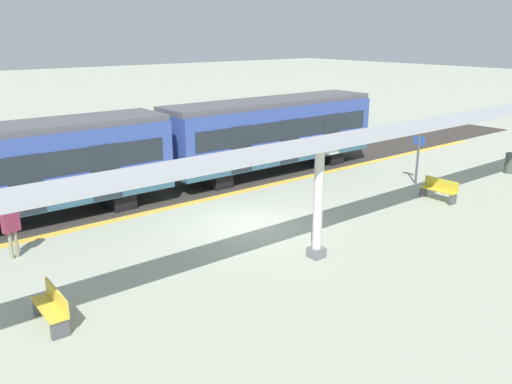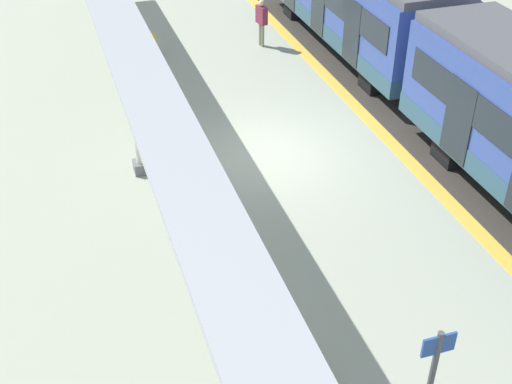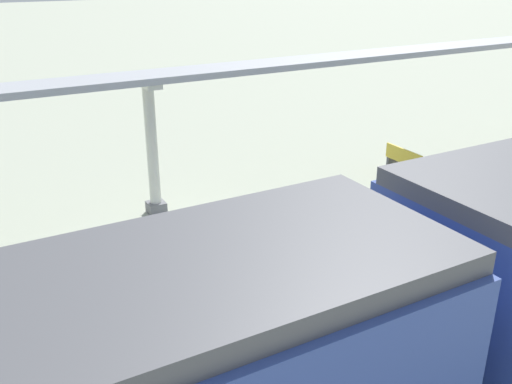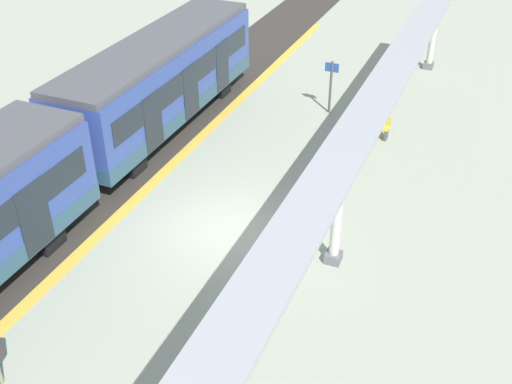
{
  "view_description": "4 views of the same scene",
  "coord_description": "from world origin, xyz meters",
  "px_view_note": "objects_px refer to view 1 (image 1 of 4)",
  "views": [
    {
      "loc": [
        13.6,
        -10.77,
        6.5
      ],
      "look_at": [
        0.91,
        -0.61,
        1.56
      ],
      "focal_mm": 37.1,
      "sensor_mm": 36.0,
      "label": 1
    },
    {
      "loc": [
        5.08,
        14.75,
        9.46
      ],
      "look_at": [
        1.65,
        4.24,
        1.88
      ],
      "focal_mm": 47.29,
      "sensor_mm": 36.0,
      "label": 2
    },
    {
      "loc": [
        -9.56,
        4.13,
        6.02
      ],
      "look_at": [
        -0.28,
        -1.1,
        1.67
      ],
      "focal_mm": 39.99,
      "sensor_mm": 36.0,
      "label": 3
    },
    {
      "loc": [
        6.55,
        -13.59,
        11.27
      ],
      "look_at": [
        1.12,
        -0.64,
        2.07
      ],
      "focal_mm": 43.55,
      "sensor_mm": 36.0,
      "label": 4
    }
  ],
  "objects_px": {
    "passenger_waiting_near_edge": "(11,225)",
    "platform_info_sign": "(418,155)",
    "train_far_carriage": "(271,134)",
    "trash_bin": "(510,163)",
    "bench_mid_platform": "(439,190)",
    "bench_near_end": "(53,307)",
    "train_near_carriage": "(14,173)",
    "canopy_pillar_second": "(318,203)"
  },
  "relations": [
    {
      "from": "bench_near_end",
      "to": "passenger_waiting_near_edge",
      "type": "xyz_separation_m",
      "value": [
        -4.53,
        0.36,
        0.62
      ]
    },
    {
      "from": "passenger_waiting_near_edge",
      "to": "canopy_pillar_second",
      "type": "bearing_deg",
      "value": 51.59
    },
    {
      "from": "train_far_carriage",
      "to": "bench_mid_platform",
      "type": "bearing_deg",
      "value": 16.74
    },
    {
      "from": "trash_bin",
      "to": "passenger_waiting_near_edge",
      "type": "height_order",
      "value": "passenger_waiting_near_edge"
    },
    {
      "from": "train_near_carriage",
      "to": "trash_bin",
      "type": "bearing_deg",
      "value": 70.11
    },
    {
      "from": "trash_bin",
      "to": "train_near_carriage",
      "type": "bearing_deg",
      "value": -109.89
    },
    {
      "from": "passenger_waiting_near_edge",
      "to": "platform_info_sign",
      "type": "bearing_deg",
      "value": 80.7
    },
    {
      "from": "canopy_pillar_second",
      "to": "bench_mid_platform",
      "type": "xyz_separation_m",
      "value": [
        -0.93,
        7.85,
        -1.28
      ]
    },
    {
      "from": "trash_bin",
      "to": "platform_info_sign",
      "type": "relative_size",
      "value": 0.44
    },
    {
      "from": "bench_mid_platform",
      "to": "train_near_carriage",
      "type": "bearing_deg",
      "value": -118.95
    },
    {
      "from": "train_near_carriage",
      "to": "passenger_waiting_near_edge",
      "type": "xyz_separation_m",
      "value": [
        3.02,
        -1.0,
        -0.76
      ]
    },
    {
      "from": "bench_near_end",
      "to": "bench_mid_platform",
      "type": "xyz_separation_m",
      "value": [
        0.16,
        15.3,
        0.0
      ]
    },
    {
      "from": "train_far_carriage",
      "to": "trash_bin",
      "type": "distance_m",
      "value": 11.52
    },
    {
      "from": "platform_info_sign",
      "to": "canopy_pillar_second",
      "type": "bearing_deg",
      "value": -72.15
    },
    {
      "from": "bench_near_end",
      "to": "passenger_waiting_near_edge",
      "type": "relative_size",
      "value": 0.89
    },
    {
      "from": "platform_info_sign",
      "to": "passenger_waiting_near_edge",
      "type": "xyz_separation_m",
      "value": [
        -2.66,
        -16.27,
        -0.27
      ]
    },
    {
      "from": "train_near_carriage",
      "to": "platform_info_sign",
      "type": "relative_size",
      "value": 5.01
    },
    {
      "from": "canopy_pillar_second",
      "to": "bench_near_end",
      "type": "xyz_separation_m",
      "value": [
        -1.09,
        -7.45,
        -1.28
      ]
    },
    {
      "from": "train_near_carriage",
      "to": "platform_info_sign",
      "type": "bearing_deg",
      "value": 69.57
    },
    {
      "from": "platform_info_sign",
      "to": "passenger_waiting_near_edge",
      "type": "distance_m",
      "value": 16.48
    },
    {
      "from": "train_far_carriage",
      "to": "bench_near_end",
      "type": "xyz_separation_m",
      "value": [
        7.55,
        -12.98,
        -1.38
      ]
    },
    {
      "from": "bench_near_end",
      "to": "train_near_carriage",
      "type": "bearing_deg",
      "value": 169.75
    },
    {
      "from": "train_near_carriage",
      "to": "platform_info_sign",
      "type": "distance_m",
      "value": 16.29
    },
    {
      "from": "train_far_carriage",
      "to": "canopy_pillar_second",
      "type": "relative_size",
      "value": 3.25
    },
    {
      "from": "train_near_carriage",
      "to": "bench_near_end",
      "type": "height_order",
      "value": "train_near_carriage"
    },
    {
      "from": "train_far_carriage",
      "to": "bench_mid_platform",
      "type": "height_order",
      "value": "train_far_carriage"
    },
    {
      "from": "canopy_pillar_second",
      "to": "passenger_waiting_near_edge",
      "type": "relative_size",
      "value": 2.0
    },
    {
      "from": "bench_mid_platform",
      "to": "passenger_waiting_near_edge",
      "type": "bearing_deg",
      "value": -107.42
    },
    {
      "from": "bench_near_end",
      "to": "trash_bin",
      "type": "height_order",
      "value": "trash_bin"
    },
    {
      "from": "trash_bin",
      "to": "train_far_carriage",
      "type": "bearing_deg",
      "value": -130.1
    },
    {
      "from": "passenger_waiting_near_edge",
      "to": "train_far_carriage",
      "type": "bearing_deg",
      "value": 103.47
    },
    {
      "from": "train_far_carriage",
      "to": "passenger_waiting_near_edge",
      "type": "xyz_separation_m",
      "value": [
        3.02,
        -12.62,
        -0.76
      ]
    },
    {
      "from": "train_far_carriage",
      "to": "passenger_waiting_near_edge",
      "type": "bearing_deg",
      "value": -76.53
    },
    {
      "from": "train_far_carriage",
      "to": "trash_bin",
      "type": "xyz_separation_m",
      "value": [
        7.37,
        8.75,
        -1.34
      ]
    },
    {
      "from": "bench_mid_platform",
      "to": "canopy_pillar_second",
      "type": "bearing_deg",
      "value": -83.21
    },
    {
      "from": "bench_near_end",
      "to": "trash_bin",
      "type": "xyz_separation_m",
      "value": [
        -0.18,
        21.73,
        0.04
      ]
    },
    {
      "from": "train_far_carriage",
      "to": "platform_info_sign",
      "type": "bearing_deg",
      "value": 32.69
    },
    {
      "from": "platform_info_sign",
      "to": "bench_near_end",
      "type": "bearing_deg",
      "value": -83.6
    },
    {
      "from": "train_near_carriage",
      "to": "canopy_pillar_second",
      "type": "height_order",
      "value": "train_near_carriage"
    },
    {
      "from": "bench_near_end",
      "to": "bench_mid_platform",
      "type": "relative_size",
      "value": 1.0
    },
    {
      "from": "passenger_waiting_near_edge",
      "to": "trash_bin",
      "type": "bearing_deg",
      "value": 78.5
    },
    {
      "from": "passenger_waiting_near_edge",
      "to": "bench_near_end",
      "type": "bearing_deg",
      "value": -4.56
    }
  ]
}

